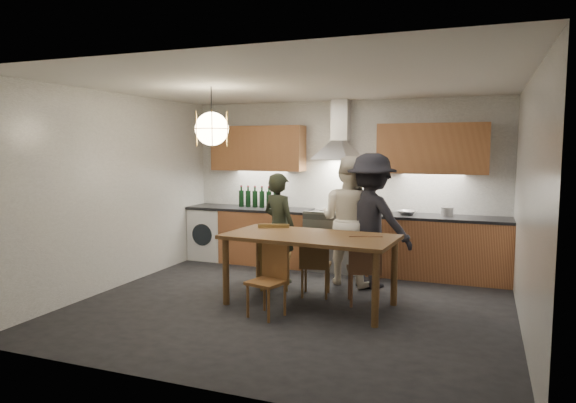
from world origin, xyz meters
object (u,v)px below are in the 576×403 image
(dining_table, at_px, (310,243))
(stock_pot, at_px, (447,212))
(wine_bottles, at_px, (258,197))
(chair_front, at_px, (270,275))
(person_right, at_px, (371,221))
(chair_back_left, at_px, (274,252))
(person_mid, at_px, (349,220))
(mixing_bowl, at_px, (407,213))
(person_left, at_px, (279,227))

(dining_table, xyz_separation_m, stock_pot, (1.43, 1.88, 0.21))
(dining_table, bearing_deg, wine_bottles, 132.87)
(stock_pot, bearing_deg, chair_front, -125.76)
(dining_table, bearing_deg, person_right, 68.93)
(chair_front, bearing_deg, stock_pot, 69.59)
(chair_back_left, height_order, wine_bottles, wine_bottles)
(person_mid, distance_m, person_right, 0.32)
(mixing_bowl, bearing_deg, person_left, -149.67)
(chair_front, distance_m, mixing_bowl, 2.67)
(chair_front, xyz_separation_m, mixing_bowl, (1.16, 2.35, 0.47))
(dining_table, height_order, person_left, person_left)
(chair_front, height_order, stock_pot, stock_pot)
(wine_bottles, bearing_deg, mixing_bowl, -1.57)
(chair_front, distance_m, person_left, 1.51)
(chair_back_left, distance_m, person_left, 0.52)
(stock_pot, xyz_separation_m, wine_bottles, (-2.95, 0.03, 0.11))
(dining_table, distance_m, chair_back_left, 0.83)
(person_left, distance_m, person_right, 1.28)
(chair_back_left, bearing_deg, dining_table, 127.72)
(dining_table, xyz_separation_m, chair_front, (-0.30, -0.51, -0.29))
(dining_table, distance_m, wine_bottles, 2.47)
(chair_front, bearing_deg, chair_back_left, 125.30)
(dining_table, xyz_separation_m, chair_back_left, (-0.64, 0.46, -0.24))
(chair_back_left, bearing_deg, wine_bottles, -75.71)
(person_left, bearing_deg, chair_back_left, 127.53)
(chair_back_left, height_order, chair_front, chair_back_left)
(dining_table, relative_size, chair_back_left, 2.32)
(chair_back_left, height_order, person_left, person_left)
(person_right, relative_size, stock_pot, 10.32)
(person_right, relative_size, wine_bottles, 2.57)
(chair_back_left, relative_size, person_mid, 0.51)
(chair_front, height_order, person_left, person_left)
(person_right, distance_m, wine_bottles, 2.21)
(person_left, bearing_deg, dining_table, 153.54)
(chair_front, height_order, mixing_bowl, mixing_bowl)
(mixing_bowl, height_order, wine_bottles, wine_bottles)
(person_left, xyz_separation_m, person_mid, (0.94, 0.22, 0.12))
(dining_table, height_order, chair_back_left, chair_back_left)
(chair_back_left, bearing_deg, person_right, -168.96)
(wine_bottles, bearing_deg, person_left, -52.66)
(person_left, relative_size, mixing_bowl, 5.82)
(chair_front, relative_size, person_left, 0.53)
(dining_table, distance_m, chair_front, 0.65)
(person_left, distance_m, mixing_bowl, 1.88)
(person_mid, height_order, wine_bottles, person_mid)
(mixing_bowl, bearing_deg, wine_bottles, 178.43)
(stock_pot, distance_m, wine_bottles, 2.96)
(chair_back_left, relative_size, person_left, 0.59)
(chair_front, bearing_deg, mixing_bowl, 79.11)
(person_left, relative_size, wine_bottles, 2.18)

